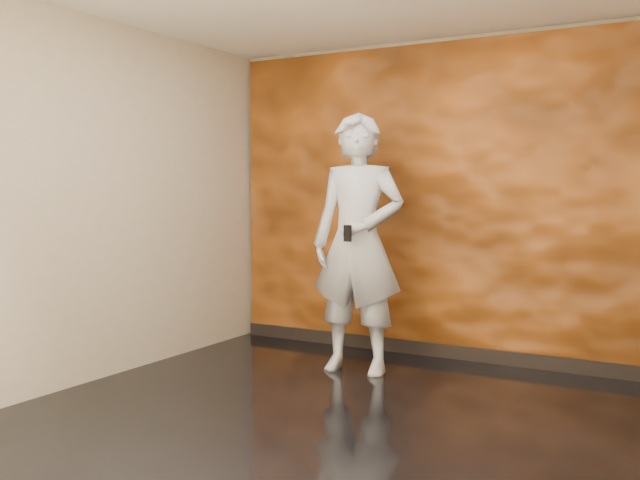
% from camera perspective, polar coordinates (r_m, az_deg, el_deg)
% --- Properties ---
extents(room, '(4.02, 4.02, 2.81)m').
position_cam_1_polar(room, '(4.58, 0.64, 3.03)').
color(room, black).
rests_on(room, ground).
extents(feature_wall, '(3.90, 0.06, 2.75)m').
position_cam_1_polar(feature_wall, '(6.37, 9.19, 3.10)').
color(feature_wall, '#C55F1B').
rests_on(feature_wall, ground).
extents(baseboard, '(3.90, 0.04, 0.12)m').
position_cam_1_polar(baseboard, '(6.49, 8.93, -8.64)').
color(baseboard, black).
rests_on(baseboard, ground).
extents(man, '(0.81, 0.58, 2.09)m').
position_cam_1_polar(man, '(5.76, 3.06, -0.28)').
color(man, '#9499A3').
rests_on(man, ground).
extents(phone, '(0.07, 0.03, 0.13)m').
position_cam_1_polar(phone, '(5.46, 2.22, 0.54)').
color(phone, black).
rests_on(phone, man).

